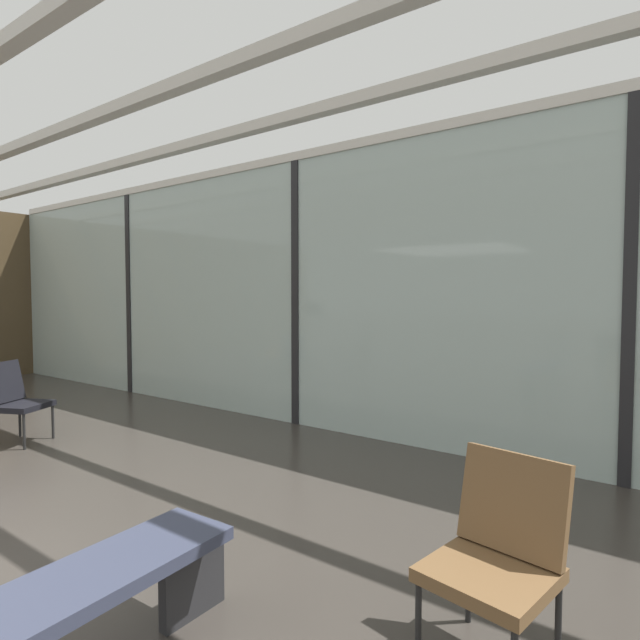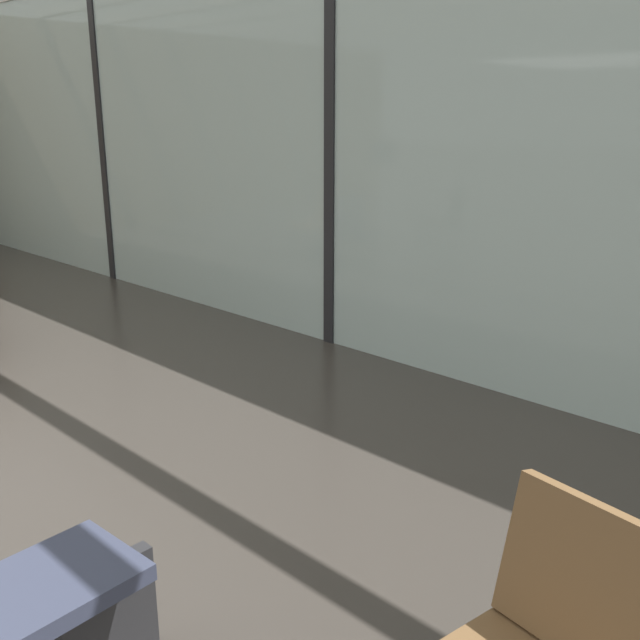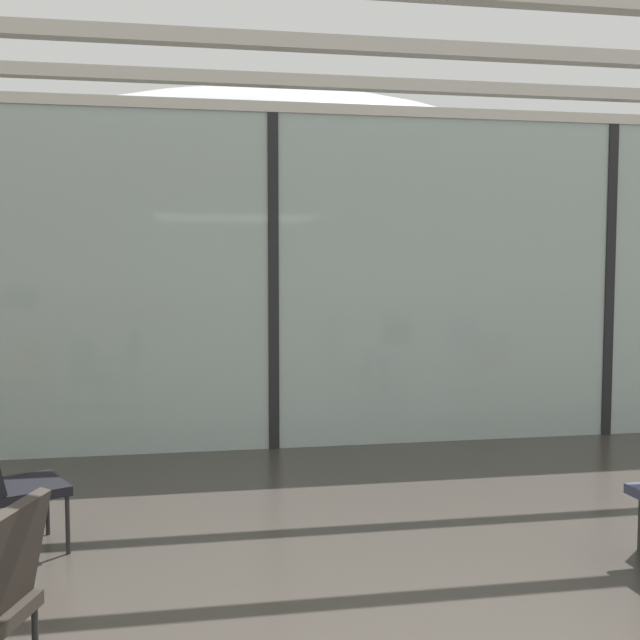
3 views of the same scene
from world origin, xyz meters
name	(u,v)px [view 3 (image 3 of 3)]	position (x,y,z in m)	size (l,w,h in m)	color
glass_curtain_wall	(273,283)	(0.00, 5.20, 1.61)	(14.00, 0.08, 3.21)	#A3B7B2
window_mullion_1	(273,283)	(0.00, 5.20, 1.61)	(0.10, 0.12, 3.21)	black
window_mullion_2	(607,281)	(3.50, 5.20, 1.61)	(0.10, 0.12, 3.21)	black
parked_airplane	(260,234)	(0.34, 9.79, 2.23)	(11.52, 4.46, 4.46)	silver
lounge_chair_4	(7,476)	(-1.94, 2.74, 0.49)	(0.68, 0.66, 0.87)	black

